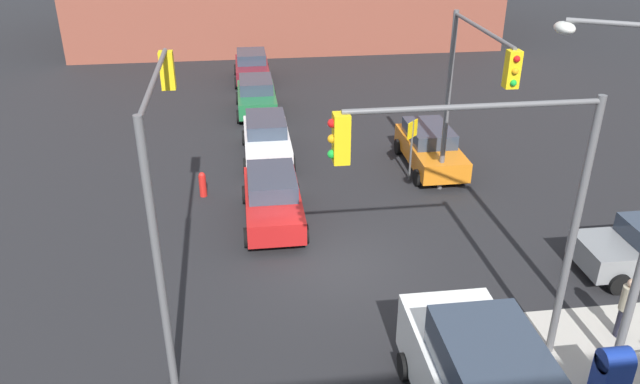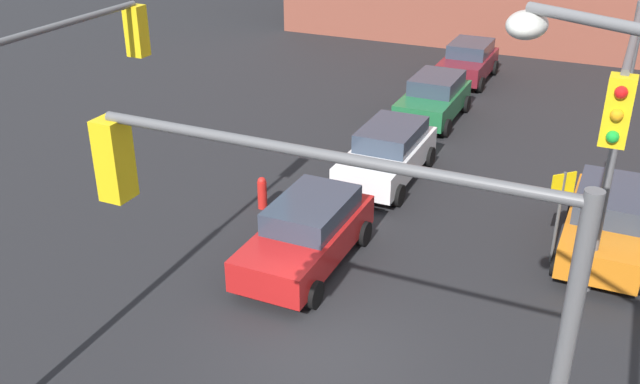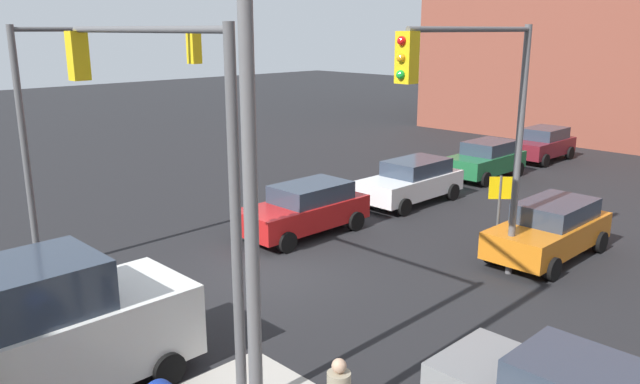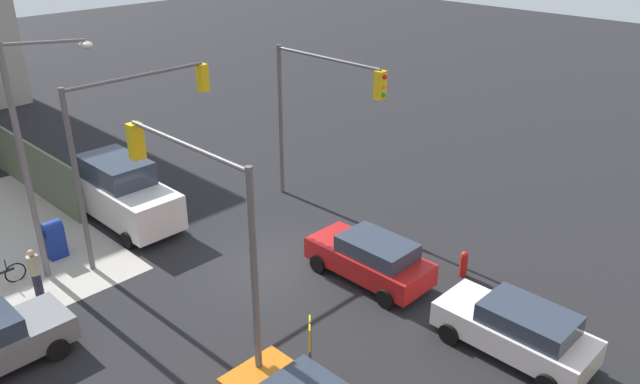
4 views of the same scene
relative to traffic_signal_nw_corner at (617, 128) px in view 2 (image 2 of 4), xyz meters
name	(u,v)px [view 2 (image 2 of 4)]	position (x,y,z in m)	size (l,w,h in m)	color
ground_plane	(327,351)	(2.56, -4.50, -4.61)	(120.00, 120.00, 0.00)	black
traffic_signal_nw_corner	(617,128)	(0.00, 0.00, 0.00)	(5.12, 0.36, 6.50)	#59595B
traffic_signal_se_corner	(29,142)	(4.90, -9.00, 0.03)	(5.65, 0.36, 6.50)	#59595B
traffic_signal_ne_corner	(358,309)	(7.06, -2.14, 0.03)	(0.36, 5.60, 6.50)	#59595B
warning_sign_two_way	(560,202)	(-2.84, -0.92, -2.97)	(0.48, 0.48, 2.40)	#4C4C4C
fire_hydrant	(262,192)	(-2.44, -8.70, -4.12)	(0.26, 0.26, 0.94)	red
sedan_red	(308,233)	(-0.31, -6.29, -3.76)	(4.38, 2.02, 1.62)	#B21919
hatchback_maroon	(468,61)	(-16.67, -6.48, -3.77)	(3.94, 2.02, 1.62)	maroon
coupe_orange	(607,221)	(-3.90, 0.15, -3.76)	(4.47, 2.02, 1.62)	orange
coupe_white	(388,153)	(-5.74, -6.21, -3.76)	(4.41, 2.02, 1.62)	white
sedan_green	(434,98)	(-11.32, -6.41, -3.77)	(4.08, 2.02, 1.62)	#1E6638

